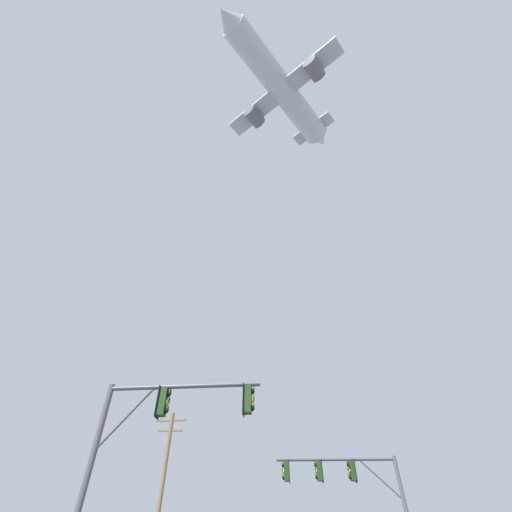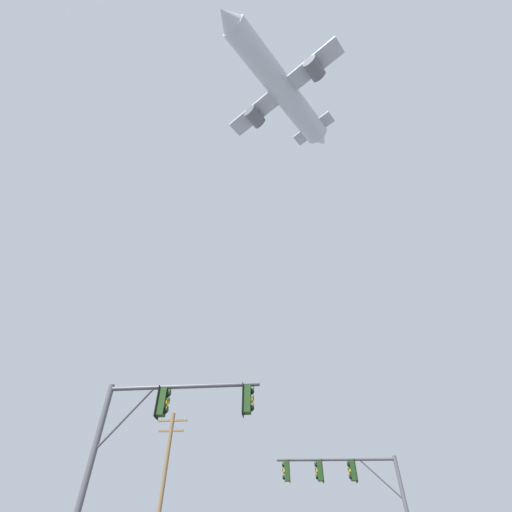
% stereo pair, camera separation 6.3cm
% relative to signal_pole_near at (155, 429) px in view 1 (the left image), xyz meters
% --- Properties ---
extents(signal_pole_near, '(5.49, 0.51, 6.12)m').
position_rel_signal_pole_near_xyz_m(signal_pole_near, '(0.00, 0.00, 0.00)').
color(signal_pole_near, '#4C4C51').
rests_on(signal_pole_near, ground).
extents(signal_pole_far, '(6.34, 0.59, 5.56)m').
position_rel_signal_pole_near_xyz_m(signal_pole_far, '(7.53, 9.21, -0.25)').
color(signal_pole_far, '#4C4C51').
rests_on(signal_pole_far, ground).
extents(utility_pole, '(2.20, 0.28, 9.66)m').
position_rel_signal_pole_near_xyz_m(utility_pole, '(-3.83, 14.61, 0.55)').
color(utility_pole, brown).
rests_on(utility_pole, ground).
extents(airplane, '(17.77, 22.26, 6.90)m').
position_rel_signal_pole_near_xyz_m(airplane, '(6.20, 10.35, 49.90)').
color(airplane, '#B7BCC6').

